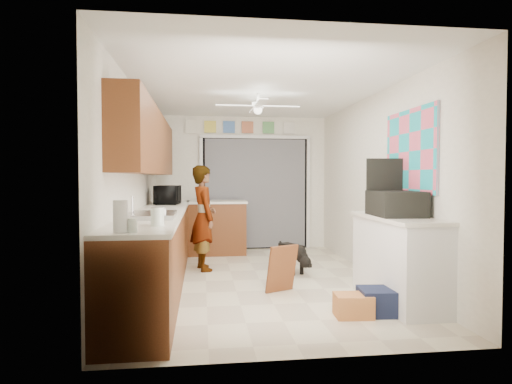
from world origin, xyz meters
name	(u,v)px	position (x,y,z in m)	size (l,w,h in m)	color
floor	(260,280)	(0.00, 0.00, 0.00)	(5.00, 5.00, 0.00)	beige
ceiling	(260,90)	(0.00, 0.00, 2.50)	(5.00, 5.00, 0.00)	white
wall_back	(242,183)	(0.00, 2.50, 1.25)	(3.20, 3.20, 0.00)	white
wall_front	(305,192)	(0.00, -2.50, 1.25)	(3.20, 3.20, 0.00)	white
wall_left	(135,186)	(-1.60, 0.00, 1.25)	(5.00, 5.00, 0.00)	white
wall_right	(376,185)	(1.60, 0.00, 1.25)	(5.00, 5.00, 0.00)	white
left_base_cabinets	(160,248)	(-1.30, 0.00, 0.45)	(0.60, 4.80, 0.90)	brown
left_countertop	(160,211)	(-1.29, 0.00, 0.92)	(0.62, 4.80, 0.04)	white
upper_cabinets	(150,144)	(-1.44, 0.20, 1.80)	(0.32, 4.00, 0.80)	brown
sink_basin	(151,216)	(-1.29, -1.00, 0.95)	(0.50, 0.76, 0.06)	silver
faucet	(132,207)	(-1.48, -1.00, 1.05)	(0.03, 0.03, 0.22)	silver
peninsula_base	(217,228)	(-0.50, 2.00, 0.45)	(1.00, 0.60, 0.90)	brown
peninsula_top	(217,202)	(-0.50, 2.00, 0.92)	(1.04, 0.64, 0.04)	white
back_opening_recess	(255,193)	(0.25, 2.47, 1.05)	(2.00, 0.06, 2.10)	black
curtain_panel	(256,194)	(0.25, 2.43, 1.05)	(1.90, 0.03, 2.05)	slate
door_trim_left	(201,194)	(-0.77, 2.44, 1.05)	(0.06, 0.04, 2.10)	white
door_trim_right	(308,193)	(1.27, 2.44, 1.05)	(0.06, 0.04, 2.10)	white
door_trim_head	(256,137)	(0.25, 2.44, 2.12)	(2.10, 0.04, 0.06)	white
header_frame_0	(210,127)	(-0.60, 2.47, 2.30)	(0.22, 0.02, 0.22)	#E6D84C
header_frame_1	(229,127)	(-0.25, 2.47, 2.30)	(0.22, 0.02, 0.22)	#4876C2
header_frame_2	(247,127)	(0.10, 2.47, 2.30)	(0.22, 0.02, 0.22)	#C56C49
header_frame_3	(268,128)	(0.50, 2.47, 2.30)	(0.22, 0.02, 0.22)	#5CA15E
header_frame_4	(289,128)	(0.90, 2.47, 2.30)	(0.22, 0.02, 0.22)	silver
route66_sign	(191,126)	(-0.95, 2.47, 2.30)	(0.22, 0.02, 0.26)	silver
right_counter_base	(398,261)	(1.35, -1.20, 0.45)	(0.50, 1.40, 0.90)	white
right_counter_top	(397,218)	(1.34, -1.20, 0.92)	(0.54, 1.44, 0.04)	white
abstract_painting	(410,151)	(1.58, -1.00, 1.65)	(0.03, 1.15, 0.95)	#EE5775
ceiling_fan	(258,106)	(0.00, 0.20, 2.32)	(1.14, 1.14, 0.24)	white
microwave	(168,195)	(-1.29, 1.19, 1.08)	(0.52, 0.35, 0.29)	black
cup	(160,213)	(-1.18, -1.16, 0.99)	(0.13, 0.13, 0.10)	white
jar_a	(157,217)	(-1.14, -1.83, 1.02)	(0.11, 0.11, 0.16)	silver
jar_b	(132,225)	(-1.28, -2.25, 0.99)	(0.07, 0.07, 0.11)	silver
paper_towel_roll	(121,216)	(-1.37, -2.25, 1.06)	(0.11, 0.11, 0.25)	white
suitcase	(396,204)	(1.32, -1.19, 1.07)	(0.47, 0.63, 0.27)	black
suitcase_rim	(395,214)	(1.32, -1.19, 0.96)	(0.44, 0.58, 0.02)	yellow
suitcase_lid	(384,180)	(1.32, -0.90, 1.32)	(0.42, 0.03, 0.50)	black
cardboard_box	(353,306)	(0.70, -1.62, 0.11)	(0.35, 0.27, 0.22)	#C8733F
navy_crate	(381,301)	(1.00, -1.57, 0.13)	(0.41, 0.34, 0.25)	#151B34
cabinet_door_panel	(282,269)	(0.17, -0.67, 0.28)	(0.38, 0.03, 0.57)	brown
man	(204,218)	(-0.74, 0.70, 0.77)	(0.56, 0.37, 1.53)	white
dog	(291,257)	(0.50, 0.34, 0.23)	(0.25, 0.58, 0.46)	black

